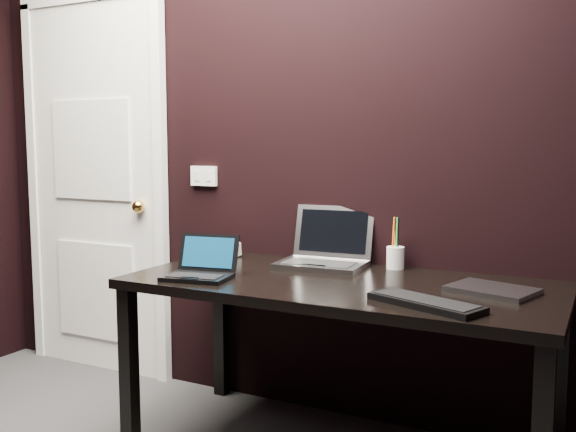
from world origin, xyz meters
The scene contains 11 objects.
wall_back centered at (0.00, 1.80, 1.30)m, with size 4.00×4.00×0.00m, color black.
door centered at (-1.35, 1.78, 1.04)m, with size 0.99×0.10×2.14m.
wall_switch centered at (-0.62, 1.79, 1.12)m, with size 0.15×0.02×0.10m.
desk centered at (0.30, 1.40, 0.66)m, with size 1.70×0.80×0.74m.
netbook centered at (-0.23, 1.19, 0.77)m, with size 0.30×0.27×0.17m.
silver_laptop centered at (0.12, 1.65, 0.79)m, with size 0.40×0.36×0.26m.
ext_keyboard centered at (0.71, 1.15, 0.75)m, with size 0.42×0.27×0.03m.
closed_laptop centered at (0.87, 1.46, 0.75)m, with size 0.34×0.29×0.02m.
desk_phone centered at (-0.43, 1.60, 0.78)m, with size 0.22×0.17×0.11m.
mobile_phone centered at (-0.42, 1.47, 0.78)m, with size 0.06×0.06×0.10m.
pen_cup centered at (0.42, 1.73, 0.79)m, with size 0.10×0.10×0.23m.
Camera 1 is at (1.26, -0.94, 1.28)m, focal length 40.00 mm.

